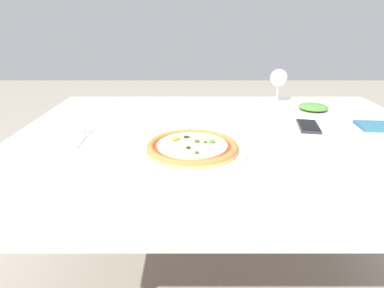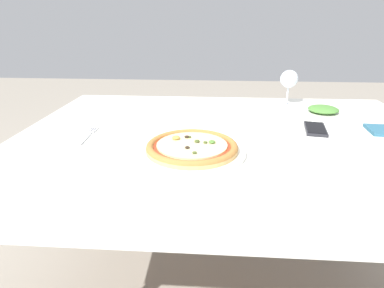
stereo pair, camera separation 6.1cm
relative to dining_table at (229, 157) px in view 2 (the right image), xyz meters
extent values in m
cube|color=brown|center=(0.00, 0.00, 0.05)|extent=(1.37, 1.04, 0.04)
cube|color=silver|center=(0.00, 0.00, 0.07)|extent=(1.47, 1.14, 0.01)
cylinder|color=brown|center=(-0.62, 0.46, -0.32)|extent=(0.06, 0.06, 0.70)
cylinder|color=brown|center=(0.62, 0.46, -0.32)|extent=(0.06, 0.06, 0.70)
cylinder|color=white|center=(-0.12, -0.15, 0.08)|extent=(0.32, 0.32, 0.01)
cylinder|color=#E0B26B|center=(-0.12, -0.15, 0.09)|extent=(0.27, 0.27, 0.01)
torus|color=#B27538|center=(-0.12, -0.15, 0.09)|extent=(0.27, 0.27, 0.02)
cylinder|color=#BC381E|center=(-0.12, -0.15, 0.10)|extent=(0.23, 0.23, 0.00)
cylinder|color=beige|center=(-0.12, -0.15, 0.10)|extent=(0.21, 0.21, 0.00)
ellipsoid|color=#425123|center=(-0.08, -0.14, 0.11)|extent=(0.01, 0.01, 0.01)
ellipsoid|color=#2D2319|center=(-0.13, -0.18, 0.11)|extent=(0.01, 0.01, 0.01)
ellipsoid|color=#BC9342|center=(-0.17, -0.11, 0.11)|extent=(0.02, 0.02, 0.01)
ellipsoid|color=#4C7A33|center=(-0.06, -0.13, 0.11)|extent=(0.02, 0.02, 0.01)
ellipsoid|color=#425123|center=(-0.10, -0.13, 0.11)|extent=(0.02, 0.02, 0.01)
ellipsoid|color=#425123|center=(-0.13, -0.09, 0.11)|extent=(0.01, 0.01, 0.01)
ellipsoid|color=#2D2319|center=(-0.14, -0.09, 0.11)|extent=(0.02, 0.02, 0.01)
ellipsoid|color=#425123|center=(-0.11, -0.21, 0.11)|extent=(0.01, 0.01, 0.01)
cube|color=silver|center=(-0.48, -0.05, 0.08)|extent=(0.02, 0.11, 0.00)
cube|color=silver|center=(-0.48, 0.01, 0.08)|extent=(0.02, 0.01, 0.00)
cube|color=silver|center=(-0.50, 0.04, 0.08)|extent=(0.01, 0.05, 0.00)
cube|color=silver|center=(-0.49, 0.04, 0.08)|extent=(0.01, 0.05, 0.00)
cube|color=silver|center=(-0.48, 0.04, 0.08)|extent=(0.01, 0.05, 0.00)
cube|color=silver|center=(-0.47, 0.04, 0.08)|extent=(0.01, 0.05, 0.00)
cylinder|color=silver|center=(0.28, 0.44, 0.07)|extent=(0.06, 0.06, 0.00)
cylinder|color=silver|center=(0.28, 0.44, 0.12)|extent=(0.01, 0.01, 0.08)
sphere|color=silver|center=(0.28, 0.44, 0.19)|extent=(0.08, 0.08, 0.08)
cube|color=#232328|center=(0.31, 0.09, 0.08)|extent=(0.09, 0.15, 0.01)
cube|color=black|center=(0.31, 0.09, 0.08)|extent=(0.08, 0.14, 0.00)
cylinder|color=white|center=(0.39, 0.29, 0.08)|extent=(0.21, 0.21, 0.01)
ellipsoid|color=#4C8438|center=(0.39, 0.29, 0.10)|extent=(0.12, 0.12, 0.03)
camera|label=1|loc=(-0.12, -1.02, 0.45)|focal=30.00mm
camera|label=2|loc=(-0.06, -1.02, 0.45)|focal=30.00mm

